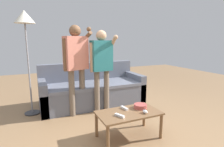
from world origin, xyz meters
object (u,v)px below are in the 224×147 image
(game_remote_nunchuk, at_px, (145,112))
(floor_lamp, at_px, (25,24))
(player_center, at_px, (102,62))
(game_remote_wand_near, at_px, (120,116))
(coffee_table, at_px, (129,116))
(player_left, at_px, (76,60))
(snack_bowl, at_px, (140,106))
(couch, at_px, (92,90))
(game_remote_wand_far, at_px, (124,108))

(game_remote_nunchuk, relative_size, floor_lamp, 0.05)
(player_center, xyz_separation_m, game_remote_wand_near, (-0.18, -1.13, -0.58))
(coffee_table, bearing_deg, game_remote_nunchuk, -34.98)
(floor_lamp, relative_size, player_left, 1.15)
(coffee_table, distance_m, floor_lamp, 2.37)
(floor_lamp, height_order, player_left, floor_lamp)
(floor_lamp, xyz_separation_m, player_center, (1.26, -0.46, -0.67))
(snack_bowl, distance_m, game_remote_wand_near, 0.44)
(player_center, bearing_deg, couch, 92.54)
(couch, height_order, snack_bowl, couch)
(player_left, xyz_separation_m, game_remote_wand_far, (0.46, -1.00, -0.64))
(game_remote_nunchuk, bearing_deg, game_remote_wand_far, 127.30)
(snack_bowl, relative_size, game_remote_wand_far, 1.29)
(floor_lamp, bearing_deg, player_left, -26.02)
(snack_bowl, distance_m, game_remote_wand_far, 0.24)
(coffee_table, height_order, game_remote_nunchuk, game_remote_nunchuk)
(player_center, bearing_deg, game_remote_wand_far, -90.18)
(snack_bowl, height_order, game_remote_wand_far, snack_bowl)
(coffee_table, bearing_deg, game_remote_wand_far, 92.29)
(game_remote_nunchuk, height_order, game_remote_wand_far, game_remote_nunchuk)
(player_left, height_order, game_remote_wand_near, player_left)
(player_left, bearing_deg, coffee_table, -67.38)
(game_remote_wand_near, bearing_deg, floor_lamp, 123.96)
(game_remote_wand_near, bearing_deg, snack_bowl, 19.42)
(coffee_table, relative_size, game_remote_nunchuk, 10.06)
(couch, relative_size, game_remote_wand_near, 14.54)
(player_center, distance_m, player_left, 0.47)
(couch, distance_m, floor_lamp, 1.83)
(player_left, bearing_deg, game_remote_nunchuk, -62.45)
(snack_bowl, height_order, game_remote_nunchuk, snack_bowl)
(game_remote_nunchuk, xyz_separation_m, player_center, (-0.19, 1.18, 0.58))
(couch, bearing_deg, player_center, -87.46)
(player_center, bearing_deg, snack_bowl, -76.65)
(coffee_table, distance_m, snack_bowl, 0.25)
(couch, xyz_separation_m, player_left, (-0.44, -0.48, 0.74))
(game_remote_nunchuk, height_order, game_remote_wand_near, game_remote_nunchuk)
(coffee_table, bearing_deg, player_center, 90.10)
(floor_lamp, relative_size, game_remote_wand_near, 12.60)
(game_remote_nunchuk, bearing_deg, player_left, 117.55)
(couch, distance_m, snack_bowl, 1.56)
(floor_lamp, bearing_deg, game_remote_nunchuk, -48.56)
(player_center, distance_m, game_remote_wand_near, 1.29)
(game_remote_wand_near, xyz_separation_m, game_remote_wand_far, (0.18, 0.21, 0.00))
(couch, bearing_deg, coffee_table, -89.06)
(couch, xyz_separation_m, game_remote_wand_far, (0.02, -1.48, 0.10))
(couch, height_order, player_center, player_center)
(couch, relative_size, player_center, 1.40)
(snack_bowl, xyz_separation_m, player_left, (-0.70, 1.06, 0.62))
(player_left, height_order, game_remote_wand_far, player_left)
(player_left, distance_m, game_remote_wand_far, 1.27)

